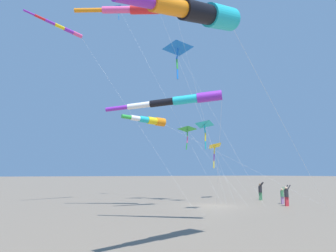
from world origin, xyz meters
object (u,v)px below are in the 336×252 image
Objects in this scene: kite_delta_long_streamer_left at (119,9)px; kite_windsock_green_low_center at (150,120)px; person_adult_flyer at (286,194)px; kite_delta_magenta_far_left at (178,49)px; person_child_grey_jacket at (282,195)px; kite_windsock_red_high_left at (178,101)px; kite_delta_white_trailing at (204,125)px; kite_delta_purple_drifting at (214,146)px; kite_windsock_yellow_midlevel at (199,13)px; kite_windsock_blue_topmost at (63,28)px; kite_delta_orange_high_right at (187,129)px; kite_windsock_rainbow_low_near at (130,10)px; person_child_green_jacket at (260,190)px.

kite_delta_long_streamer_left is 17.82m from kite_windsock_green_low_center.
kite_delta_magenta_far_left reaches higher than person_adult_flyer.
kite_windsock_red_high_left reaches higher than person_child_grey_jacket.
kite_windsock_red_high_left is (-4.53, -3.90, 0.48)m from kite_delta_white_trailing.
kite_delta_white_trailing reaches higher than kite_delta_purple_drifting.
kite_windsock_yellow_midlevel reaches higher than kite_windsock_red_high_left.
kite_windsock_blue_topmost is at bearing 151.62° from kite_delta_magenta_far_left.
person_child_grey_jacket is 13.32m from kite_windsock_green_low_center.
kite_windsock_blue_topmost is 1.68× the size of kite_windsock_red_high_left.
kite_windsock_green_low_center is at bearing 125.54° from kite_delta_white_trailing.
kite_delta_orange_high_right is at bearing 68.20° from kite_delta_white_trailing.
kite_delta_orange_high_right is 1.18× the size of kite_delta_purple_drifting.
kite_windsock_rainbow_low_near is at bearing 167.28° from person_adult_flyer.
kite_windsock_yellow_midlevel is at bearing -128.46° from kite_delta_purple_drifting.
kite_windsock_rainbow_low_near reaches higher than kite_delta_magenta_far_left.
kite_windsock_green_low_center reaches higher than person_child_grey_jacket.
person_child_grey_jacket is 10.47m from kite_delta_white_trailing.
kite_delta_white_trailing is 0.39× the size of kite_windsock_blue_topmost.
kite_windsock_rainbow_low_near is (-13.95, 1.48, 14.28)m from person_child_grey_jacket.
kite_windsock_blue_topmost is at bearing 128.36° from kite_delta_white_trailing.
person_adult_flyer is 14.07m from kite_windsock_red_high_left.
kite_delta_orange_high_right is (-7.67, 1.40, 5.78)m from person_child_green_jacket.
kite_delta_long_streamer_left reaches higher than person_child_grey_jacket.
kite_delta_white_trailing is at bearing -51.64° from kite_windsock_blue_topmost.
kite_windsock_yellow_midlevel is at bearing -102.83° from kite_delta_long_streamer_left.
kite_delta_long_streamer_left is 1.11× the size of kite_windsock_yellow_midlevel.
kite_delta_magenta_far_left is at bearing 150.11° from person_child_grey_jacket.
kite_windsock_rainbow_low_near reaches higher than kite_delta_purple_drifting.
kite_delta_long_streamer_left is at bearing 119.83° from kite_delta_orange_high_right.
kite_windsock_blue_topmost reaches higher than kite_windsock_yellow_midlevel.
kite_windsock_yellow_midlevel is at bearing -139.77° from person_child_green_jacket.
kite_delta_white_trailing is at bearing 177.38° from person_adult_flyer.
kite_windsock_yellow_midlevel is at bearing -126.22° from kite_delta_white_trailing.
kite_delta_orange_high_right is at bearing 128.90° from person_adult_flyer.
kite_delta_magenta_far_left is (6.11, 3.02, -0.85)m from kite_windsock_rainbow_low_near.
kite_delta_magenta_far_left is at bearing 59.21° from kite_windsock_red_high_left.
kite_windsock_red_high_left is (-7.03, -10.15, -0.13)m from kite_delta_orange_high_right.
kite_windsock_green_low_center is 8.52m from kite_delta_magenta_far_left.
person_adult_flyer is at bearing -41.32° from kite_delta_magenta_far_left.
kite_delta_white_trailing is 0.66× the size of kite_windsock_red_high_left.
kite_delta_purple_drifting is 11.23m from kite_delta_magenta_far_left.
person_child_grey_jacket is 0.09× the size of kite_windsock_green_low_center.
person_child_green_jacket is at bearing -10.38° from kite_delta_orange_high_right.
kite_windsock_rainbow_low_near is (-12.54, -6.17, 9.50)m from kite_delta_purple_drifting.
kite_windsock_rainbow_low_near is (2.23, 12.42, 6.77)m from kite_windsock_yellow_midlevel.
kite_windsock_rainbow_low_near is at bearing -153.80° from kite_delta_purple_drifting.
kite_delta_long_streamer_left is at bearing 24.69° from kite_windsock_blue_topmost.
person_adult_flyer is at bearing -55.70° from kite_delta_long_streamer_left.
kite_delta_white_trailing is 0.44× the size of kite_delta_magenta_far_left.
person_adult_flyer is 10.19m from kite_delta_purple_drifting.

